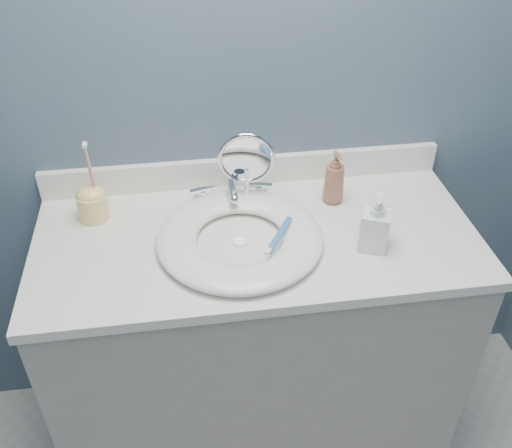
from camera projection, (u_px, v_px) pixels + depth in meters
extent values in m
cube|color=#4A586F|center=(242.00, 85.00, 1.59)|extent=(2.20, 0.02, 2.40)
cube|color=#ACA69D|center=(257.00, 345.00, 1.85)|extent=(1.20, 0.55, 0.85)
cube|color=white|center=(257.00, 239.00, 1.58)|extent=(1.22, 0.57, 0.03)
cube|color=white|center=(244.00, 171.00, 1.75)|extent=(1.22, 0.02, 0.09)
cylinder|color=silver|center=(240.00, 242.00, 1.54)|extent=(0.04, 0.04, 0.01)
cube|color=silver|center=(231.00, 198.00, 1.70)|extent=(0.22, 0.05, 0.01)
cylinder|color=silver|center=(231.00, 190.00, 1.69)|extent=(0.03, 0.03, 0.06)
cylinder|color=silver|center=(233.00, 190.00, 1.63)|extent=(0.02, 0.09, 0.02)
sphere|color=silver|center=(234.00, 199.00, 1.60)|extent=(0.03, 0.03, 0.03)
cylinder|color=silver|center=(203.00, 196.00, 1.68)|extent=(0.02, 0.02, 0.03)
cube|color=silver|center=(202.00, 190.00, 1.67)|extent=(0.08, 0.03, 0.01)
cylinder|color=silver|center=(259.00, 191.00, 1.70)|extent=(0.02, 0.02, 0.03)
cube|color=silver|center=(259.00, 185.00, 1.69)|extent=(0.08, 0.03, 0.01)
cylinder|color=silver|center=(247.00, 203.00, 1.68)|extent=(0.09, 0.09, 0.01)
cylinder|color=silver|center=(247.00, 186.00, 1.64)|extent=(0.01, 0.01, 0.12)
torus|color=silver|center=(246.00, 158.00, 1.59)|extent=(0.16, 0.03, 0.16)
cylinder|color=white|center=(246.00, 158.00, 1.59)|extent=(0.13, 0.02, 0.13)
imported|color=#915C41|center=(334.00, 177.00, 1.65)|extent=(0.07, 0.07, 0.16)
imported|color=white|center=(376.00, 221.00, 1.48)|extent=(0.10, 0.10, 0.16)
cylinder|color=#FFDE7F|center=(93.00, 206.00, 1.61)|extent=(0.09, 0.09, 0.08)
ellipsoid|color=#FFDE7F|center=(91.00, 195.00, 1.58)|extent=(0.09, 0.07, 0.05)
cylinder|color=#E19080|center=(91.00, 172.00, 1.54)|extent=(0.02, 0.03, 0.16)
cube|color=white|center=(85.00, 145.00, 1.48)|extent=(0.01, 0.02, 0.01)
cube|color=#336FB5|center=(280.00, 235.00, 1.50)|extent=(0.09, 0.14, 0.01)
cube|color=white|center=(268.00, 252.00, 1.43)|extent=(0.02, 0.03, 0.01)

